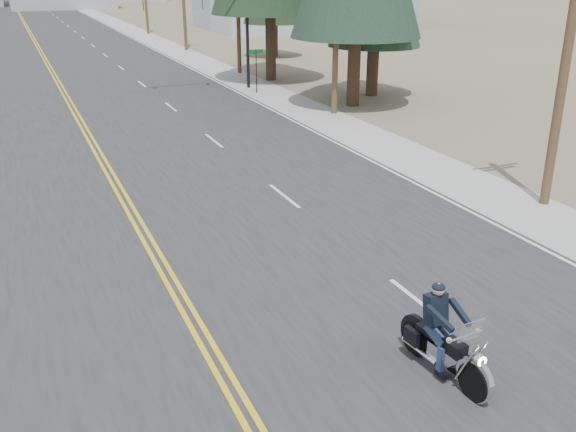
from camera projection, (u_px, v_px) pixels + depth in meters
The scene contains 6 objects.
road at pixel (33, 38), 69.36m from camera, with size 20.00×200.00×0.01m, color #303033.
sidewalk_right at pixel (140, 34), 73.59m from camera, with size 3.00×200.00×0.01m, color #A5A5A0.
traffic_mast_right at pixel (215, 8), 38.34m from camera, with size 7.10×0.26×7.00m.
street_sign at pixel (256, 63), 38.44m from camera, with size 0.90×0.06×2.62m.
utility_pole_a at pixel (572, 21), 18.80m from camera, with size 2.20×0.30×11.00m.
motorcyclist at pixel (446, 334), 11.81m from camera, with size 0.99×2.30×1.80m, color black, non-canonical shape.
Camera 1 is at (-2.91, -6.71, 7.21)m, focal length 40.00 mm.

